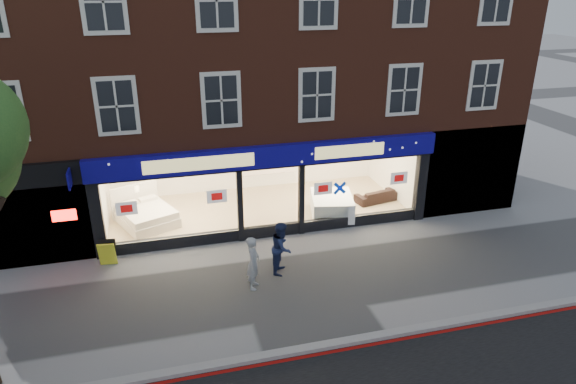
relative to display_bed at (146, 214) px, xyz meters
name	(u,v)px	position (x,y,z in m)	size (l,w,h in m)	color
ground	(296,283)	(4.13, -5.02, -0.43)	(120.00, 120.00, 0.00)	gray
kerb_line	(331,352)	(4.13, -8.12, -0.42)	(60.00, 0.10, 0.01)	#8C0A07
kerb_stone	(328,345)	(4.13, -7.92, -0.37)	(60.00, 0.25, 0.12)	gray
showroom_floor	(258,209)	(4.13, 0.23, -0.38)	(11.00, 4.50, 0.10)	tan
building	(244,24)	(4.12, 1.91, 6.24)	(19.00, 8.26, 10.30)	brown
display_bed	(146,214)	(0.00, 0.00, 0.00)	(2.39, 2.59, 1.18)	silver
bedside_table	(138,206)	(-0.27, 0.92, -0.06)	(0.45, 0.45, 0.55)	brown
mattress_stack	(332,205)	(6.63, -1.02, 0.03)	(1.84, 2.13, 0.73)	white
sofa	(376,195)	(8.73, -0.32, -0.08)	(1.70, 0.66, 0.50)	black
a_board	(107,253)	(-1.16, -2.51, -0.03)	(0.52, 0.33, 0.80)	yellow
pedestrian_grey	(253,263)	(2.93, -4.90, 0.36)	(0.58, 0.38, 1.58)	#979A9E
pedestrian_blue	(282,247)	(3.91, -4.28, 0.38)	(0.79, 0.61, 1.62)	#1A244B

